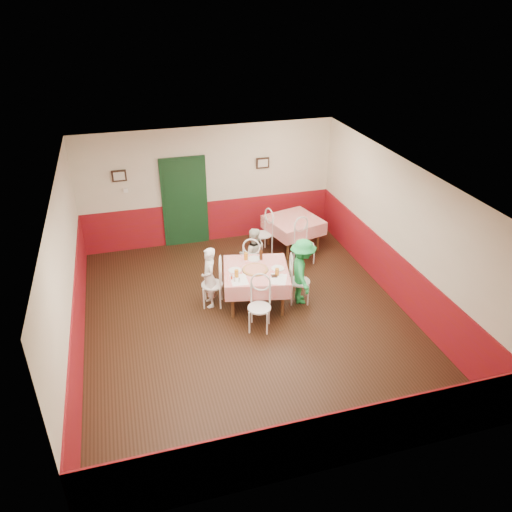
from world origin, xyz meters
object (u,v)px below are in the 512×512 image
object	(u,v)px
second_table	(293,234)
diner_left	(209,277)
pizza	(255,269)
chair_left	(212,285)
chair_far	(253,262)
chair_second_b	(305,245)
wallet	(274,276)
chair_right	(299,281)
beer_bottle	(261,254)
glass_c	(246,256)
glass_a	(237,274)
glass_b	(277,272)
main_table	(256,286)
diner_right	(302,272)
chair_second_a	(263,235)
chair_near	(259,308)
diner_far	(253,255)

from	to	relation	value
second_table	diner_left	world-z (taller)	diner_left
pizza	diner_left	world-z (taller)	diner_left
chair_left	chair_far	distance (m)	1.20
chair_second_b	wallet	size ratio (longest dim) A/B	8.18
chair_right	beer_bottle	world-z (taller)	beer_bottle
diner_left	glass_c	bearing A→B (deg)	107.63
glass_a	glass_b	bearing A→B (deg)	-11.18
main_table	second_table	distance (m)	2.50
pizza	chair_right	bearing A→B (deg)	-9.86
chair_second_b	diner_right	world-z (taller)	diner_right
second_table	chair_left	size ratio (longest dim) A/B	1.24
chair_left	wallet	size ratio (longest dim) A/B	8.18
chair_far	chair_second_a	world-z (taller)	same
chair_far	glass_c	size ratio (longest dim) A/B	6.28
beer_bottle	chair_near	bearing A→B (deg)	-107.59
beer_bottle	diner_left	size ratio (longest dim) A/B	0.20
glass_a	diner_far	bearing A→B (deg)	59.92
glass_a	beer_bottle	size ratio (longest dim) A/B	0.59
second_table	chair_second_a	xyz separation A→B (m)	(-0.75, 0.00, 0.08)
glass_a	wallet	bearing A→B (deg)	-14.70
diner_right	glass_b	bearing A→B (deg)	113.94
diner_right	glass_c	bearing A→B (deg)	67.86
chair_left	chair_second_b	xyz separation A→B (m)	(2.32, 1.08, 0.00)
chair_near	chair_second_a	bearing A→B (deg)	95.62
glass_b	glass_c	size ratio (longest dim) A/B	0.97
glass_b	beer_bottle	distance (m)	0.68
main_table	pizza	xyz separation A→B (m)	(-0.02, -0.03, 0.40)
pizza	beer_bottle	distance (m)	0.45
chair_second_b	glass_c	size ratio (longest dim) A/B	6.28
second_table	diner_far	size ratio (longest dim) A/B	0.94
main_table	glass_b	xyz separation A→B (m)	(0.32, -0.32, 0.45)
chair_far	diner_right	distance (m)	1.26
second_table	glass_c	xyz separation A→B (m)	(-1.57, -1.58, 0.46)
glass_b	wallet	size ratio (longest dim) A/B	1.27
chair_far	diner_left	size ratio (longest dim) A/B	0.73
chair_left	glass_c	distance (m)	0.88
glass_c	diner_left	world-z (taller)	diner_left
main_table	glass_c	distance (m)	0.63
wallet	glass_b	bearing A→B (deg)	37.92
glass_c	chair_second_b	bearing A→B (deg)	27.87
chair_second_a	beer_bottle	bearing A→B (deg)	-32.08
glass_c	beer_bottle	distance (m)	0.30
main_table	chair_far	bearing A→B (deg)	78.18
main_table	glass_a	bearing A→B (deg)	-157.92
main_table	diner_right	size ratio (longest dim) A/B	0.91
diner_far	chair_second_b	bearing A→B (deg)	-157.86
chair_second_a	pizza	distance (m)	2.19
main_table	beer_bottle	size ratio (longest dim) A/B	5.00
main_table	diner_right	bearing A→B (deg)	-11.82
chair_near	pizza	size ratio (longest dim) A/B	1.88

